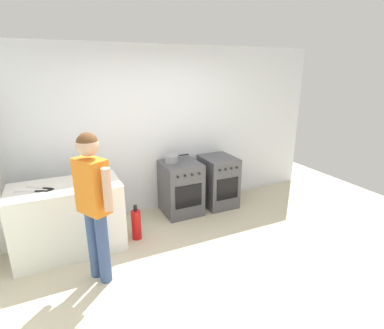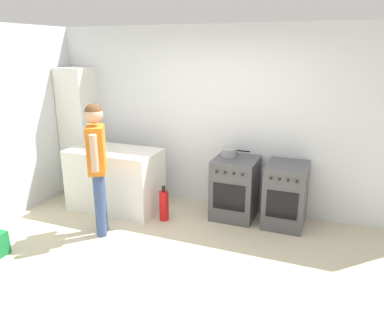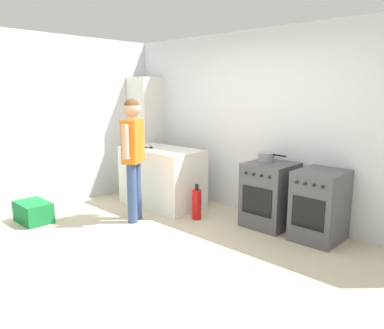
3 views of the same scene
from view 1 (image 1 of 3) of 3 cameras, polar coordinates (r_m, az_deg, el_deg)
The scene contains 11 objects.
ground_plane at distance 3.66m, azimuth 2.92°, elevation -20.22°, with size 8.00×8.00×0.00m, color beige.
back_wall at distance 4.78m, azimuth -7.92°, elevation 6.18°, with size 6.00×0.10×2.60m, color silver.
counter_unit at distance 4.14m, azimuth -22.41°, elevation -9.44°, with size 1.30×0.70×0.90m, color silver.
oven_left at distance 4.82m, azimuth -2.15°, elevation -4.46°, with size 0.58×0.62×0.85m.
oven_right at distance 5.11m, azimuth 5.01°, elevation -3.19°, with size 0.52×0.62×0.85m.
pot at distance 4.67m, azimuth -3.84°, elevation 1.08°, with size 0.40×0.22×0.12m.
knife_bread at distance 3.92m, azimuth -28.41°, elevation -4.54°, with size 0.34×0.15×0.01m.
knife_carving at distance 3.98m, azimuth -26.97°, elevation -4.00°, with size 0.29×0.21×0.01m.
knife_paring at distance 3.85m, azimuth -25.93°, elevation -4.58°, with size 0.19×0.13×0.01m.
person at distance 3.26m, azimuth -18.34°, elevation -5.72°, with size 0.34×0.51×1.67m.
fire_extinguisher at distance 4.25m, azimuth -10.56°, elevation -11.13°, with size 0.13×0.13×0.50m.
Camera 1 is at (-1.38, -2.53, 2.26)m, focal length 28.00 mm.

